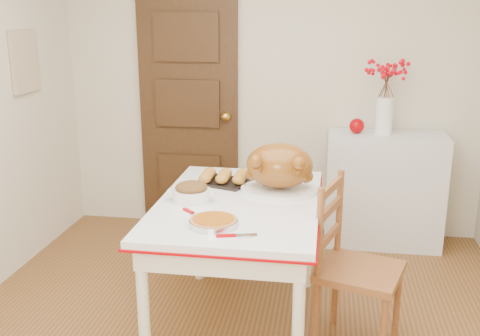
% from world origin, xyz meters
% --- Properties ---
extents(wall_back, '(3.50, 0.00, 2.50)m').
position_xyz_m(wall_back, '(0.00, 2.00, 1.25)').
color(wall_back, beige).
rests_on(wall_back, ground).
extents(door_back, '(0.85, 0.06, 2.06)m').
position_xyz_m(door_back, '(-0.70, 1.97, 1.03)').
color(door_back, '#3E2413').
rests_on(door_back, ground).
extents(photo_board, '(0.03, 0.35, 0.45)m').
position_xyz_m(photo_board, '(-1.73, 1.20, 1.50)').
color(photo_board, beige).
rests_on(photo_board, ground).
extents(sideboard, '(0.92, 0.41, 0.92)m').
position_xyz_m(sideboard, '(0.95, 1.78, 0.46)').
color(sideboard, silver).
rests_on(sideboard, floor).
extents(kitchen_table, '(0.93, 1.36, 0.81)m').
position_xyz_m(kitchen_table, '(-0.00, 0.33, 0.41)').
color(kitchen_table, white).
rests_on(kitchen_table, floor).
extents(chair_oak, '(0.54, 0.54, 0.98)m').
position_xyz_m(chair_oak, '(0.69, 0.24, 0.49)').
color(chair_oak, '#99542E').
rests_on(chair_oak, floor).
extents(berry_vase, '(0.31, 0.31, 0.60)m').
position_xyz_m(berry_vase, '(0.92, 1.78, 1.22)').
color(berry_vase, white).
rests_on(berry_vase, sideboard).
extents(apple, '(0.12, 0.12, 0.12)m').
position_xyz_m(apple, '(0.71, 1.78, 0.98)').
color(apple, '#A40005').
rests_on(apple, sideboard).
extents(turkey_platter, '(0.53, 0.46, 0.29)m').
position_xyz_m(turkey_platter, '(0.21, 0.53, 0.96)').
color(turkey_platter, brown).
rests_on(turkey_platter, kitchen_table).
extents(pumpkin_pie, '(0.27, 0.27, 0.05)m').
position_xyz_m(pumpkin_pie, '(-0.07, -0.07, 0.84)').
color(pumpkin_pie, '#A5550F').
rests_on(pumpkin_pie, kitchen_table).
extents(stuffing_dish, '(0.29, 0.23, 0.11)m').
position_xyz_m(stuffing_dish, '(-0.27, 0.28, 0.87)').
color(stuffing_dish, brown).
rests_on(stuffing_dish, kitchen_table).
extents(rolls_tray, '(0.36, 0.32, 0.08)m').
position_xyz_m(rolls_tray, '(-0.15, 0.64, 0.85)').
color(rolls_tray, '#B17029').
rests_on(rolls_tray, kitchen_table).
extents(pie_server, '(0.21, 0.10, 0.01)m').
position_xyz_m(pie_server, '(0.07, -0.19, 0.82)').
color(pie_server, silver).
rests_on(pie_server, kitchen_table).
extents(carving_knife, '(0.22, 0.21, 0.01)m').
position_xyz_m(carving_knife, '(-0.19, 0.05, 0.82)').
color(carving_knife, silver).
rests_on(carving_knife, kitchen_table).
extents(drinking_glass, '(0.09, 0.09, 0.12)m').
position_xyz_m(drinking_glass, '(0.07, 0.85, 0.87)').
color(drinking_glass, white).
rests_on(drinking_glass, kitchen_table).
extents(shaker_pair, '(0.10, 0.05, 0.09)m').
position_xyz_m(shaker_pair, '(0.28, 0.81, 0.86)').
color(shaker_pair, white).
rests_on(shaker_pair, kitchen_table).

